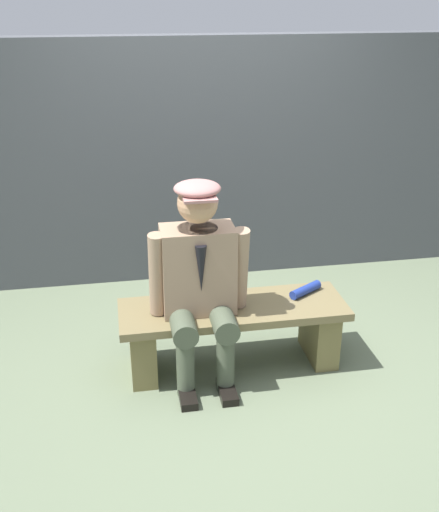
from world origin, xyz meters
TOP-DOWN VIEW (x-y plane):
  - ground_plane at (0.00, 0.00)m, footprint 30.00×30.00m
  - bench at (0.00, 0.00)m, footprint 1.43×0.47m
  - seated_man at (0.22, 0.06)m, footprint 0.60×0.57m
  - rolled_magazine at (-0.49, -0.08)m, footprint 0.24×0.18m
  - stadium_wall at (0.00, -1.48)m, footprint 12.00×0.24m

SIDE VIEW (x-z plane):
  - ground_plane at x=0.00m, z-range 0.00..0.00m
  - bench at x=0.00m, z-range 0.07..0.49m
  - rolled_magazine at x=-0.49m, z-range 0.43..0.49m
  - seated_man at x=0.22m, z-range 0.06..1.31m
  - stadium_wall at x=0.00m, z-range 0.00..1.94m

